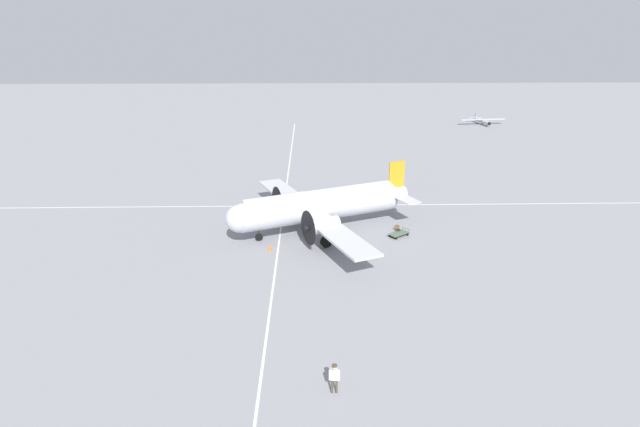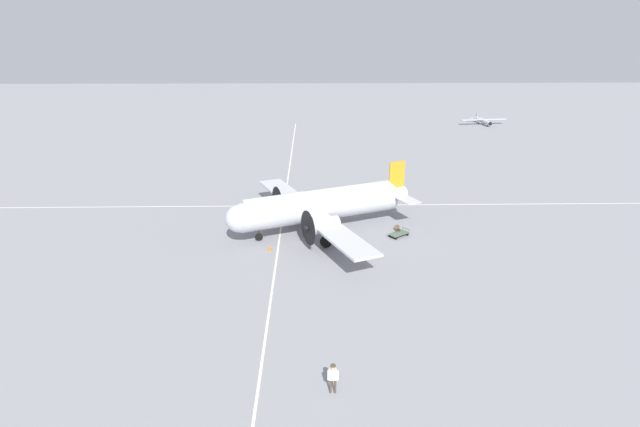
{
  "view_description": "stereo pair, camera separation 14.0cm",
  "coord_description": "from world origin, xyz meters",
  "px_view_note": "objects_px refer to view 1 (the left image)",
  "views": [
    {
      "loc": [
        -1.11,
        -44.58,
        17.88
      ],
      "look_at": [
        0.0,
        0.0,
        1.72
      ],
      "focal_mm": 28.0,
      "sensor_mm": 36.0,
      "label": 1
    },
    {
      "loc": [
        -0.97,
        -44.58,
        17.88
      ],
      "look_at": [
        0.0,
        0.0,
        1.72
      ],
      "focal_mm": 28.0,
      "sensor_mm": 36.0,
      "label": 2
    }
  ],
  "objects_px": {
    "baggage_cart": "(399,233)",
    "traffic_cone": "(270,248)",
    "suitcase_near_door": "(398,232)",
    "light_aircraft_distant": "(482,121)",
    "airliner_main": "(316,206)",
    "crew_foreground": "(334,375)",
    "suitcase_upright_spare": "(397,228)"
  },
  "relations": [
    {
      "from": "suitcase_near_door",
      "to": "light_aircraft_distant",
      "type": "relative_size",
      "value": 0.06
    },
    {
      "from": "airliner_main",
      "to": "light_aircraft_distant",
      "type": "height_order",
      "value": "airliner_main"
    },
    {
      "from": "airliner_main",
      "to": "suitcase_upright_spare",
      "type": "bearing_deg",
      "value": 156.66
    },
    {
      "from": "crew_foreground",
      "to": "suitcase_near_door",
      "type": "bearing_deg",
      "value": 74.55
    },
    {
      "from": "suitcase_near_door",
      "to": "light_aircraft_distant",
      "type": "bearing_deg",
      "value": 64.91
    },
    {
      "from": "suitcase_upright_spare",
      "to": "baggage_cart",
      "type": "height_order",
      "value": "same"
    },
    {
      "from": "crew_foreground",
      "to": "suitcase_near_door",
      "type": "relative_size",
      "value": 3.1
    },
    {
      "from": "suitcase_near_door",
      "to": "traffic_cone",
      "type": "height_order",
      "value": "suitcase_near_door"
    },
    {
      "from": "airliner_main",
      "to": "baggage_cart",
      "type": "xyz_separation_m",
      "value": [
        7.75,
        -1.49,
        -2.3
      ]
    },
    {
      "from": "crew_foreground",
      "to": "baggage_cart",
      "type": "xyz_separation_m",
      "value": [
        7.17,
        21.4,
        -0.82
      ]
    },
    {
      "from": "airliner_main",
      "to": "crew_foreground",
      "type": "relative_size",
      "value": 12.63
    },
    {
      "from": "suitcase_upright_spare",
      "to": "traffic_cone",
      "type": "height_order",
      "value": "suitcase_upright_spare"
    },
    {
      "from": "light_aircraft_distant",
      "to": "traffic_cone",
      "type": "distance_m",
      "value": 74.17
    },
    {
      "from": "baggage_cart",
      "to": "traffic_cone",
      "type": "xyz_separation_m",
      "value": [
        -11.87,
        -2.83,
        -0.05
      ]
    },
    {
      "from": "crew_foreground",
      "to": "suitcase_near_door",
      "type": "xyz_separation_m",
      "value": [
        7.15,
        21.89,
        -0.83
      ]
    },
    {
      "from": "airliner_main",
      "to": "traffic_cone",
      "type": "relative_size",
      "value": 45.63
    },
    {
      "from": "baggage_cart",
      "to": "crew_foreground",
      "type": "bearing_deg",
      "value": 34.73
    },
    {
      "from": "airliner_main",
      "to": "traffic_cone",
      "type": "bearing_deg",
      "value": 23.3
    },
    {
      "from": "airliner_main",
      "to": "suitcase_near_door",
      "type": "distance_m",
      "value": 8.13
    },
    {
      "from": "suitcase_upright_spare",
      "to": "airliner_main",
      "type": "bearing_deg",
      "value": 179.78
    },
    {
      "from": "traffic_cone",
      "to": "suitcase_upright_spare",
      "type": "bearing_deg",
      "value": 19.8
    },
    {
      "from": "suitcase_upright_spare",
      "to": "light_aircraft_distant",
      "type": "relative_size",
      "value": 0.06
    },
    {
      "from": "crew_foreground",
      "to": "light_aircraft_distant",
      "type": "relative_size",
      "value": 0.18
    },
    {
      "from": "suitcase_near_door",
      "to": "suitcase_upright_spare",
      "type": "bearing_deg",
      "value": 85.24
    },
    {
      "from": "suitcase_near_door",
      "to": "suitcase_upright_spare",
      "type": "height_order",
      "value": "suitcase_near_door"
    },
    {
      "from": "airliner_main",
      "to": "traffic_cone",
      "type": "distance_m",
      "value": 6.41
    },
    {
      "from": "suitcase_near_door",
      "to": "traffic_cone",
      "type": "bearing_deg",
      "value": -164.31
    },
    {
      "from": "crew_foreground",
      "to": "traffic_cone",
      "type": "xyz_separation_m",
      "value": [
        -4.69,
        18.57,
        -0.87
      ]
    },
    {
      "from": "suitcase_near_door",
      "to": "traffic_cone",
      "type": "xyz_separation_m",
      "value": [
        -11.84,
        -3.33,
        -0.04
      ]
    },
    {
      "from": "airliner_main",
      "to": "crew_foreground",
      "type": "bearing_deg",
      "value": 68.33
    },
    {
      "from": "crew_foreground",
      "to": "light_aircraft_distant",
      "type": "height_order",
      "value": "light_aircraft_distant"
    },
    {
      "from": "baggage_cart",
      "to": "traffic_cone",
      "type": "bearing_deg",
      "value": -23.33
    }
  ]
}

